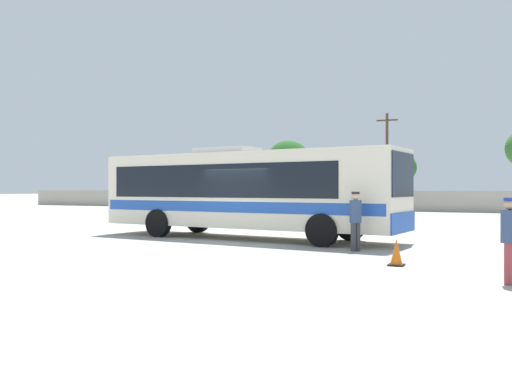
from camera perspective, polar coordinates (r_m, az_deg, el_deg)
ground_plane at (r=28.14m, az=7.81°, el=-3.35°), size 300.00×300.00×0.00m
perimeter_wall at (r=45.12m, az=14.72°, el=-0.92°), size 80.00×0.30×1.65m
coach_bus_cream_blue at (r=19.77m, az=-1.32°, el=0.27°), size 11.67×3.59×3.34m
attendant_by_bus_door at (r=15.94m, az=10.45°, el=-2.64°), size 0.48×0.48×1.73m
passenger_waiting_on_apron at (r=11.32m, az=25.20°, el=-4.12°), size 0.42×0.42×1.65m
parked_car_leftmost_dark_blue at (r=43.23m, az=2.82°, el=-0.99°), size 4.53×2.21×1.54m
parked_car_second_dark_blue at (r=42.06m, az=10.03°, el=-1.03°), size 4.49×2.15×1.54m
utility_pole_near at (r=48.21m, az=13.65°, el=3.36°), size 1.80×0.28×8.35m
roadside_tree_left at (r=55.47m, az=3.44°, el=3.59°), size 4.20×4.20×6.75m
roadside_tree_midleft at (r=48.43m, az=14.46°, el=2.49°), size 3.63×3.63×5.20m
traffic_cone_on_apron at (r=13.20m, az=14.59°, el=-6.21°), size 0.36×0.36×0.64m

